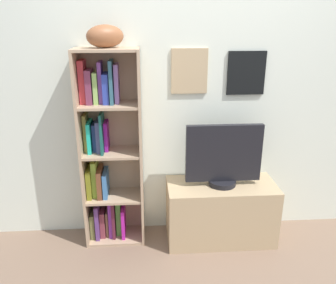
{
  "coord_description": "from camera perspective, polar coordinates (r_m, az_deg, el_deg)",
  "views": [
    {
      "loc": [
        -0.39,
        -1.6,
        1.78
      ],
      "look_at": [
        -0.22,
        0.85,
        0.89
      ],
      "focal_mm": 37.18,
      "sensor_mm": 36.0,
      "label": 1
    }
  ],
  "objects": [
    {
      "name": "back_wall",
      "position": [
        2.8,
        4.09,
        9.1
      ],
      "size": [
        4.8,
        0.08,
        2.52
      ],
      "color": "silver",
      "rests_on": "ground"
    },
    {
      "name": "bookshelf",
      "position": [
        2.81,
        -10.0,
        -2.12
      ],
      "size": [
        0.47,
        0.28,
        1.57
      ],
      "color": "tan",
      "rests_on": "ground"
    },
    {
      "name": "football",
      "position": [
        2.57,
        -10.26,
        16.69
      ],
      "size": [
        0.31,
        0.26,
        0.16
      ],
      "primitive_type": "ellipsoid",
      "rotation": [
        0.0,
        0.0,
        0.47
      ],
      "color": "brown",
      "rests_on": "bookshelf"
    },
    {
      "name": "tv_stand",
      "position": [
        2.99,
        8.59,
        -11.21
      ],
      "size": [
        0.88,
        0.41,
        0.5
      ],
      "color": "tan",
      "rests_on": "ground"
    },
    {
      "name": "television",
      "position": [
        2.77,
        9.1,
        -2.39
      ],
      "size": [
        0.6,
        0.22,
        0.5
      ],
      "color": "black",
      "rests_on": "tv_stand"
    }
  ]
}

